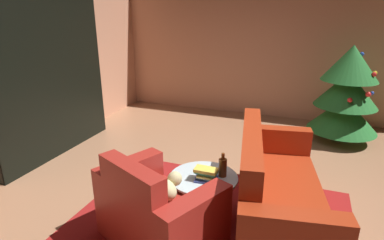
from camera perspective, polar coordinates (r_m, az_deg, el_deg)
ground_plane at (r=3.55m, az=7.57°, el=-14.03°), size 7.37×7.37×0.00m
wall_back at (r=6.08m, az=15.03°, el=13.02°), size 6.03×0.06×2.70m
wall_left at (r=4.66m, az=-30.62°, el=9.35°), size 0.06×6.26×2.70m
area_rug at (r=3.21m, az=3.31°, el=-17.90°), size 2.61×2.04×0.01m
bookshelf_unit at (r=4.82m, az=-23.96°, el=6.99°), size 0.37×1.98×2.14m
armchair_red at (r=2.81m, az=-6.30°, el=-16.39°), size 1.21×1.03×0.84m
couch_red at (r=3.14m, az=14.64°, el=-12.81°), size 1.05×1.90×0.91m
coffee_table at (r=3.07m, az=2.12°, el=-10.91°), size 0.65×0.65×0.44m
book_stack_on_table at (r=2.97m, az=2.60°, el=-9.76°), size 0.23×0.19×0.12m
bottle_on_table at (r=3.03m, az=5.55°, el=-8.45°), size 0.08×0.08×0.24m
decorated_tree at (r=5.29m, az=26.09°, el=4.37°), size 1.02×1.02×1.47m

